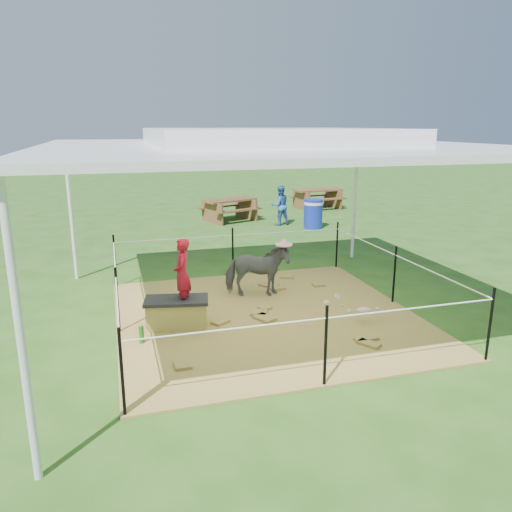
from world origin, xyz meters
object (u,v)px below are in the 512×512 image
object	(u,v)px
foal	(364,309)
straw_bale	(177,314)
picnic_table_far	(317,199)
pony	(257,270)
green_bottle	(141,335)
trash_barrel	(313,214)
woman	(182,267)
picnic_table_near	(230,210)
distant_person	(280,205)

from	to	relation	value
foal	straw_bale	bearing A→B (deg)	-179.57
foal	picnic_table_far	distance (m)	10.88
pony	straw_bale	bearing A→B (deg)	136.43
green_bottle	trash_barrel	xyz separation A→B (m)	(5.38, 6.85, 0.27)
woman	picnic_table_far	world-z (taller)	woman
picnic_table_near	green_bottle	bearing A→B (deg)	-131.65
trash_barrel	distant_person	bearing A→B (deg)	137.45
picnic_table_near	pony	bearing A→B (deg)	-120.36
green_bottle	picnic_table_near	distance (m)	9.25
foal	picnic_table_near	distance (m)	8.83
picnic_table_far	trash_barrel	bearing A→B (deg)	-122.05
picnic_table_near	distant_person	size ratio (longest dim) A/B	1.38
distant_person	foal	bearing A→B (deg)	73.42
green_bottle	picnic_table_far	distance (m)	12.22
trash_barrel	distant_person	distance (m)	1.08
foal	woman	bearing A→B (deg)	179.96
woman	distant_person	size ratio (longest dim) A/B	0.87
straw_bale	trash_barrel	xyz separation A→B (m)	(4.83, 6.40, 0.20)
green_bottle	pony	xyz separation A→B (m)	(2.08, 1.44, 0.35)
woman	picnic_table_near	bearing A→B (deg)	172.75
green_bottle	trash_barrel	distance (m)	8.71
straw_bale	foal	world-z (taller)	foal
green_bottle	straw_bale	bearing A→B (deg)	39.29
straw_bale	trash_barrel	distance (m)	8.02
straw_bale	picnic_table_near	xyz separation A→B (m)	(2.73, 8.20, 0.12)
straw_bale	foal	xyz separation A→B (m)	(2.75, -0.63, 0.02)
straw_bale	pony	distance (m)	1.84
picnic_table_near	picnic_table_far	bearing A→B (deg)	1.03
straw_bale	pony	bearing A→B (deg)	32.85
straw_bale	picnic_table_far	bearing A→B (deg)	56.70
straw_bale	distant_person	xyz separation A→B (m)	(4.04, 7.12, 0.38)
green_bottle	foal	xyz separation A→B (m)	(3.30, -0.18, 0.10)
green_bottle	picnic_table_far	xyz separation A→B (m)	(6.88, 10.09, 0.20)
trash_barrel	picnic_table_near	xyz separation A→B (m)	(-2.09, 1.80, -0.08)
trash_barrel	picnic_table_far	world-z (taller)	trash_barrel
pony	foal	world-z (taller)	pony
woman	foal	distance (m)	2.81
pony	distant_person	world-z (taller)	distant_person
green_bottle	trash_barrel	world-z (taller)	trash_barrel
trash_barrel	foal	bearing A→B (deg)	-106.47
straw_bale	woman	distance (m)	0.73
foal	trash_barrel	size ratio (longest dim) A/B	0.92
green_bottle	picnic_table_near	size ratio (longest dim) A/B	0.15
picnic_table_near	distant_person	bearing A→B (deg)	-60.34
straw_bale	foal	distance (m)	2.82
picnic_table_far	distant_person	size ratio (longest dim) A/B	1.41
foal	picnic_table_near	bearing A→B (deg)	103.49
pony	picnic_table_far	bearing A→B (deg)	-15.47
woman	trash_barrel	xyz separation A→B (m)	(4.73, 6.40, -0.52)
straw_bale	woman	bearing A→B (deg)	-0.00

